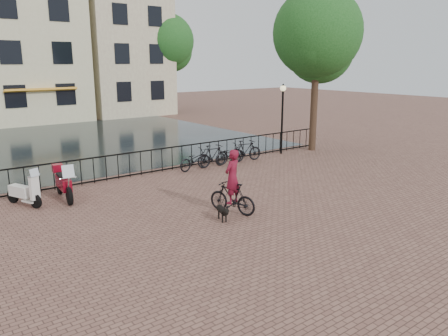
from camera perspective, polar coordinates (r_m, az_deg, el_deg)
ground at (r=12.48m, az=8.48°, el=-7.98°), size 100.00×100.00×0.00m
canal_water at (r=27.05m, az=-18.77°, el=3.25°), size 20.00×20.00×0.00m
railing at (r=18.53m, az=-9.44°, el=0.83°), size 20.00×0.05×1.02m
canal_house_mid at (r=39.05m, az=-25.04°, el=14.43°), size 8.00×9.50×11.80m
canal_house_right at (r=41.64m, az=-13.97°, el=16.19°), size 7.00×9.00×13.30m
tree_near_right at (r=23.37m, az=12.12°, el=16.86°), size 4.48×4.48×8.24m
tree_far_right at (r=40.55m, az=-7.45°, el=16.12°), size 4.76×4.76×8.76m
lamp_post at (r=22.18m, az=7.65°, el=7.91°), size 0.30×0.30×3.45m
cyclist at (r=13.39m, az=1.09°, el=-2.28°), size 1.01×1.78×2.35m
dog at (r=12.95m, az=-0.22°, el=-5.82°), size 0.46×0.78×0.50m
motorcycle at (r=15.77m, az=-20.26°, el=-1.41°), size 0.64×1.99×1.39m
scooter at (r=15.58m, az=-24.81°, el=-2.11°), size 0.96×1.49×1.34m
parked_bike_0 at (r=18.93m, az=-3.77°, el=1.10°), size 1.78×0.82×0.90m
parked_bike_1 at (r=19.45m, az=-1.44°, el=1.61°), size 1.67×0.48×1.00m
parked_bike_2 at (r=20.02m, az=0.76°, el=1.82°), size 1.75×0.69×0.90m
parked_bike_3 at (r=20.60m, az=2.84°, el=2.28°), size 1.72×0.73×1.00m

